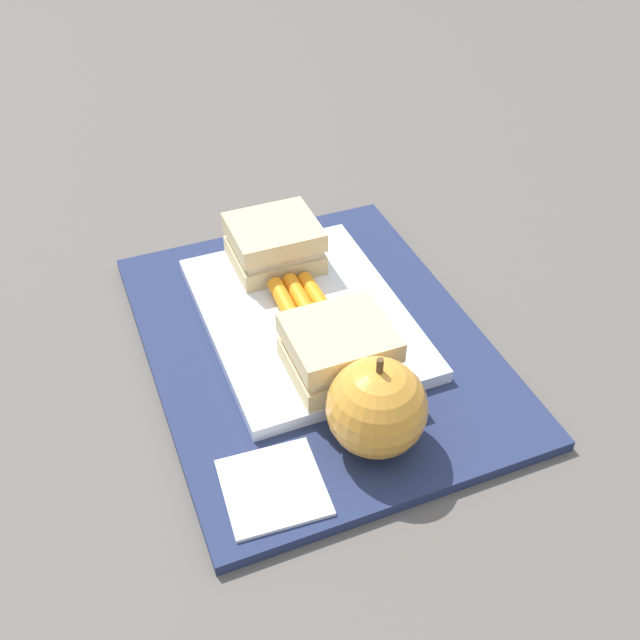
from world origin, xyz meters
The scene contains 8 objects.
ground_plane centered at (0.00, 0.00, 0.00)m, with size 2.40×2.40×0.00m, color #56514C.
lunchbag_mat centered at (0.00, 0.00, 0.01)m, with size 0.36×0.28×0.01m, color navy.
food_tray centered at (-0.03, 0.00, 0.02)m, with size 0.23×0.17×0.01m, color white.
sandwich_half_left centered at (-0.10, 0.00, 0.04)m, with size 0.07×0.08×0.04m.
sandwich_half_right centered at (0.05, 0.00, 0.04)m, with size 0.07×0.08×0.04m.
carrot_sticks_bundle centered at (-0.02, 0.00, 0.03)m, with size 0.08×0.04×0.02m.
apple centered at (0.12, 0.00, 0.05)m, with size 0.07×0.07×0.09m.
paper_napkin centered at (0.14, -0.08, 0.01)m, with size 0.07×0.07×0.00m, color white.
Camera 1 is at (0.44, -0.17, 0.44)m, focal length 41.03 mm.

